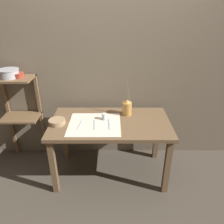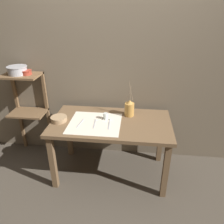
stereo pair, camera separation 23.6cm
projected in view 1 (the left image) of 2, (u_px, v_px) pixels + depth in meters
The scene contains 13 objects.
ground_plane at pixel (111, 172), 2.75m from camera, with size 12.00×12.00×0.00m, color #473F35.
stone_wall_back at pixel (111, 68), 2.64m from camera, with size 7.00×0.06×2.40m.
wooden_table at pixel (111, 129), 2.47m from camera, with size 1.33×0.74×0.72m.
wooden_shelf_unit at pixel (21, 105), 2.69m from camera, with size 0.45×0.30×1.14m.
linen_cloth at pixel (95, 124), 2.38m from camera, with size 0.56×0.52×0.00m.
pitcher_with_flowers at pixel (128, 108), 2.54m from camera, with size 0.11×0.11×0.41m.
wooden_bowl at pixel (58, 122), 2.37m from camera, with size 0.18×0.18×0.05m.
glass_tumbler_near at pixel (105, 116), 2.45m from camera, with size 0.06×0.06×0.07m.
knife_center at pixel (80, 125), 2.35m from camera, with size 0.04×0.20×0.00m.
fork_outer at pixel (95, 125), 2.36m from camera, with size 0.03×0.20×0.00m.
spoon_outer at pixel (110, 122), 2.41m from camera, with size 0.03×0.22×0.02m.
metal_pot_large at pixel (10, 73), 2.47m from camera, with size 0.23×0.23×0.10m.
metal_pot_small at pixel (19, 75), 2.48m from camera, with size 0.13×0.13×0.05m.
Camera 1 is at (0.02, -2.13, 1.89)m, focal length 35.00 mm.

